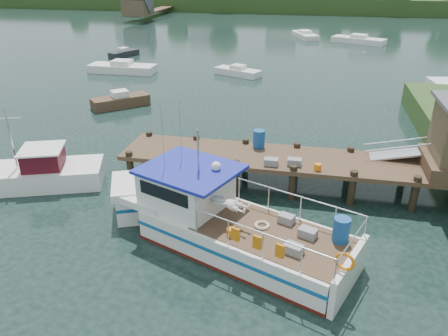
% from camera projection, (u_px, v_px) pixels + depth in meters
% --- Properties ---
extents(ground_plane, '(160.00, 160.00, 0.00)m').
position_uv_depth(ground_plane, '(251.00, 181.00, 20.78)').
color(ground_plane, black).
extents(dock, '(16.60, 3.00, 4.78)m').
position_uv_depth(dock, '(403.00, 149.00, 18.62)').
color(dock, '#4A3323').
rests_on(dock, ground).
extents(lobster_boat, '(10.26, 6.16, 5.08)m').
position_uv_depth(lobster_boat, '(215.00, 219.00, 16.03)').
color(lobster_boat, silver).
rests_on(lobster_boat, ground).
extents(work_boat, '(7.18, 4.18, 3.83)m').
position_uv_depth(work_boat, '(28.00, 174.00, 20.14)').
color(work_boat, silver).
rests_on(work_boat, ground).
extents(moored_rowboat, '(3.89, 3.73, 1.17)m').
position_uv_depth(moored_rowboat, '(120.00, 101.00, 31.23)').
color(moored_rowboat, '#4A3323').
rests_on(moored_rowboat, ground).
extents(moored_far, '(6.87, 4.66, 1.11)m').
position_uv_depth(moored_far, '(359.00, 40.00, 55.28)').
color(moored_far, silver).
rests_on(moored_far, ground).
extents(moored_a, '(6.22, 2.17, 1.14)m').
position_uv_depth(moored_a, '(122.00, 68.00, 40.82)').
color(moored_a, silver).
rests_on(moored_a, ground).
extents(moored_b, '(4.56, 3.05, 0.96)m').
position_uv_depth(moored_b, '(238.00, 72.00, 39.77)').
color(moored_b, silver).
rests_on(moored_b, ground).
extents(moored_d, '(4.01, 6.15, 0.99)m').
position_uv_depth(moored_d, '(305.00, 35.00, 59.28)').
color(moored_d, silver).
rests_on(moored_d, ground).
extents(moored_e, '(2.53, 3.66, 0.96)m').
position_uv_depth(moored_e, '(124.00, 53.00, 47.62)').
color(moored_e, black).
rests_on(moored_e, ground).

